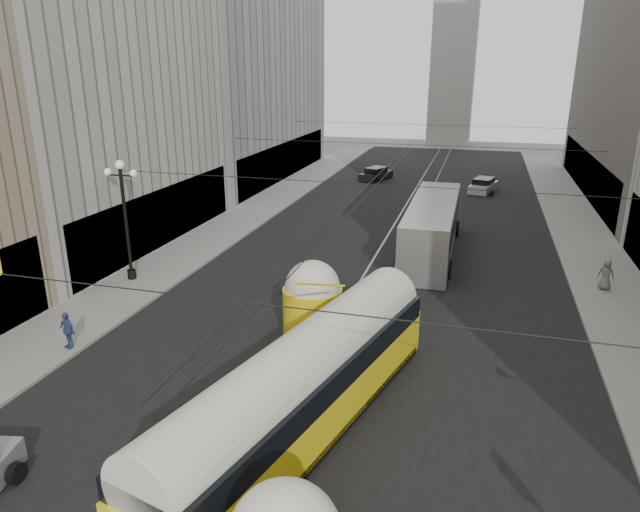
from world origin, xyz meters
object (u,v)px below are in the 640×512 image
Objects in this scene: streetcar at (304,384)px; city_bus at (432,225)px; pedestrian_crossing_a at (203,455)px; pedestrian_sidewalk_right at (606,274)px; pedestrian_sidewalk_left at (67,330)px.

streetcar is 19.61m from city_bus.
pedestrian_crossing_a is at bearing -100.38° from city_bus.
streetcar is 3.68m from pedestrian_crossing_a.
streetcar is at bearing 69.37° from pedestrian_sidewalk_right.
city_bus is 21.34m from pedestrian_sidewalk_left.
pedestrian_crossing_a is 1.15× the size of pedestrian_sidewalk_left.
pedestrian_sidewalk_right is at bearing -50.10° from pedestrian_crossing_a.
pedestrian_crossing_a is (-1.98, -3.00, -0.80)m from streetcar.
city_bus is 22.88m from pedestrian_crossing_a.
city_bus is at bearing -24.70° from pedestrian_crossing_a.
streetcar is at bearing -96.25° from city_bus.
streetcar reaches higher than city_bus.
streetcar is at bearing -47.81° from pedestrian_crossing_a.
streetcar is 8.66× the size of pedestrian_crossing_a.
pedestrian_sidewalk_right is at bearing 49.17° from pedestrian_sidewalk_left.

